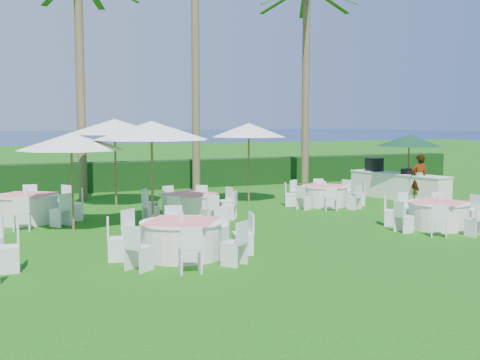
# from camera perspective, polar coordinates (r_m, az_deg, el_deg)

# --- Properties ---
(ground) EXTENTS (120.00, 120.00, 0.00)m
(ground) POSITION_cam_1_polar(r_m,az_deg,el_deg) (14.40, -1.91, -6.12)
(ground) COLOR #14570F
(ground) RESTS_ON ground
(hedge) EXTENTS (34.00, 1.00, 1.20)m
(hedge) POSITION_cam_1_polar(r_m,az_deg,el_deg) (25.76, -11.61, 0.36)
(hedge) COLOR black
(hedge) RESTS_ON ground
(ocean) EXTENTS (260.00, 260.00, 0.00)m
(ocean) POSITION_cam_1_polar(r_m,az_deg,el_deg) (115.29, -20.60, 3.89)
(ocean) COLOR #081654
(ocean) RESTS_ON ground
(banquet_table_b) EXTENTS (3.16, 3.16, 0.95)m
(banquet_table_b) POSITION_cam_1_polar(r_m,az_deg,el_deg) (13.07, -5.57, -5.50)
(banquet_table_b) COLOR white
(banquet_table_b) RESTS_ON ground
(banquet_table_c) EXTENTS (2.90, 2.90, 0.89)m
(banquet_table_c) POSITION_cam_1_polar(r_m,az_deg,el_deg) (17.30, 18.31, -3.11)
(banquet_table_c) COLOR white
(banquet_table_c) RESTS_ON ground
(banquet_table_d) EXTENTS (3.23, 3.23, 0.97)m
(banquet_table_d) POSITION_cam_1_polar(r_m,az_deg,el_deg) (18.47, -19.62, -2.48)
(banquet_table_d) COLOR white
(banquet_table_d) RESTS_ON ground
(banquet_table_e) EXTENTS (2.92, 2.92, 0.89)m
(banquet_table_e) POSITION_cam_1_polar(r_m,az_deg,el_deg) (18.22, -4.85, -2.40)
(banquet_table_e) COLOR white
(banquet_table_e) RESTS_ON ground
(banquet_table_f) EXTENTS (2.70, 2.70, 0.85)m
(banquet_table_f) POSITION_cam_1_polar(r_m,az_deg,el_deg) (20.92, 8.01, -1.43)
(banquet_table_f) COLOR white
(banquet_table_f) RESTS_ON ground
(umbrella_a) EXTENTS (2.83, 2.83, 2.61)m
(umbrella_a) POSITION_cam_1_polar(r_m,az_deg,el_deg) (16.48, -15.72, 3.53)
(umbrella_a) COLOR brown
(umbrella_a) RESTS_ON ground
(umbrella_b) EXTENTS (3.22, 3.22, 2.92)m
(umbrella_b) POSITION_cam_1_polar(r_m,az_deg,el_deg) (16.54, -8.38, 4.67)
(umbrella_b) COLOR brown
(umbrella_b) RESTS_ON ground
(umbrella_c) EXTENTS (3.32, 3.32, 2.99)m
(umbrella_c) POSITION_cam_1_polar(r_m,az_deg,el_deg) (21.04, -11.80, 4.98)
(umbrella_c) COLOR brown
(umbrella_c) RESTS_ON ground
(umbrella_d) EXTENTS (2.75, 2.75, 2.84)m
(umbrella_d) POSITION_cam_1_polar(r_m,az_deg,el_deg) (21.43, 0.84, 4.76)
(umbrella_d) COLOR brown
(umbrella_d) RESTS_ON ground
(umbrella_green) EXTENTS (2.40, 2.40, 2.40)m
(umbrella_green) POSITION_cam_1_polar(r_m,az_deg,el_deg) (23.19, 15.75, 3.61)
(umbrella_green) COLOR brown
(umbrella_green) RESTS_ON ground
(buffet_table) EXTENTS (1.73, 4.25, 1.48)m
(buffet_table) POSITION_cam_1_polar(r_m,az_deg,el_deg) (23.31, 14.72, -0.47)
(buffet_table) COLOR white
(buffet_table) RESTS_ON ground
(staff_person) EXTENTS (0.69, 0.51, 1.73)m
(staff_person) POSITION_cam_1_polar(r_m,az_deg,el_deg) (22.36, 16.61, 0.12)
(staff_person) COLOR gray
(staff_person) RESTS_ON ground
(palm_b) EXTENTS (4.41, 4.03, 8.28)m
(palm_b) POSITION_cam_1_polar(r_m,az_deg,el_deg) (22.90, -14.92, 9.63)
(palm_b) COLOR brown
(palm_b) RESTS_ON ground
(palm_c) EXTENTS (4.41, 4.09, 12.93)m
(palm_c) POSITION_cam_1_polar(r_m,az_deg,el_deg) (24.57, -4.27, 15.09)
(palm_c) COLOR brown
(palm_c) RESTS_ON ground
(palm_e) EXTENTS (4.40, 4.13, 8.57)m
(palm_e) POSITION_cam_1_polar(r_m,az_deg,el_deg) (26.02, 6.26, 9.62)
(palm_e) COLOR brown
(palm_e) RESTS_ON ground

